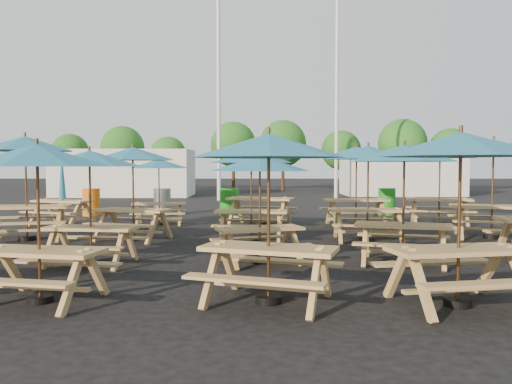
{
  "coord_description": "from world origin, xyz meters",
  "views": [
    {
      "loc": [
        0.05,
        -12.3,
        1.82
      ],
      "look_at": [
        0.0,
        1.5,
        1.1
      ],
      "focal_mm": 35.0,
      "sensor_mm": 36.0,
      "label": 1
    }
  ],
  "objects_px": {
    "picnic_unit_4": "(37,164)",
    "picnic_unit_15": "(356,157)",
    "picnic_unit_9": "(260,169)",
    "waste_bin_3": "(228,202)",
    "picnic_unit_12": "(461,154)",
    "picnic_unit_14": "(368,158)",
    "picnic_unit_11": "(260,153)",
    "picnic_unit_13": "(404,160)",
    "picnic_unit_5": "(90,165)",
    "waste_bin_1": "(162,202)",
    "picnic_unit_3": "(62,194)",
    "picnic_unit_7": "(159,167)",
    "picnic_unit_19": "(440,157)",
    "picnic_unit_2": "(25,149)",
    "waste_bin_0": "(91,202)",
    "picnic_unit_10": "(251,162)",
    "waste_bin_4": "(387,202)",
    "picnic_unit_8": "(269,155)",
    "picnic_unit_18": "(493,152)",
    "picnic_unit_6": "(133,159)",
    "waste_bin_2": "(230,202)"
  },
  "relations": [
    {
      "from": "picnic_unit_4",
      "to": "picnic_unit_15",
      "type": "bearing_deg",
      "value": 66.66
    },
    {
      "from": "picnic_unit_9",
      "to": "waste_bin_3",
      "type": "xyz_separation_m",
      "value": [
        -1.12,
        8.98,
        -1.26
      ]
    },
    {
      "from": "picnic_unit_12",
      "to": "picnic_unit_14",
      "type": "xyz_separation_m",
      "value": [
        0.07,
        5.65,
        0.04
      ]
    },
    {
      "from": "picnic_unit_11",
      "to": "picnic_unit_13",
      "type": "height_order",
      "value": "picnic_unit_11"
    },
    {
      "from": "picnic_unit_11",
      "to": "picnic_unit_5",
      "type": "bearing_deg",
      "value": -101.19
    },
    {
      "from": "picnic_unit_5",
      "to": "waste_bin_1",
      "type": "relative_size",
      "value": 2.13
    },
    {
      "from": "picnic_unit_3",
      "to": "picnic_unit_5",
      "type": "distance_m",
      "value": 6.74
    },
    {
      "from": "picnic_unit_14",
      "to": "picnic_unit_3",
      "type": "bearing_deg",
      "value": 163.24
    },
    {
      "from": "picnic_unit_7",
      "to": "waste_bin_1",
      "type": "height_order",
      "value": "picnic_unit_7"
    },
    {
      "from": "waste_bin_1",
      "to": "picnic_unit_19",
      "type": "bearing_deg",
      "value": -17.8
    },
    {
      "from": "picnic_unit_5",
      "to": "picnic_unit_15",
      "type": "xyz_separation_m",
      "value": [
        6.07,
        6.07,
        0.26
      ]
    },
    {
      "from": "picnic_unit_2",
      "to": "waste_bin_0",
      "type": "relative_size",
      "value": 2.78
    },
    {
      "from": "picnic_unit_7",
      "to": "picnic_unit_14",
      "type": "relative_size",
      "value": 0.89
    },
    {
      "from": "picnic_unit_19",
      "to": "waste_bin_0",
      "type": "xyz_separation_m",
      "value": [
        -11.72,
        2.73,
        -1.6
      ]
    },
    {
      "from": "picnic_unit_3",
      "to": "picnic_unit_13",
      "type": "distance_m",
      "value": 10.52
    },
    {
      "from": "picnic_unit_4",
      "to": "picnic_unit_9",
      "type": "height_order",
      "value": "picnic_unit_4"
    },
    {
      "from": "picnic_unit_10",
      "to": "picnic_unit_11",
      "type": "relative_size",
      "value": 0.78
    },
    {
      "from": "picnic_unit_3",
      "to": "waste_bin_4",
      "type": "relative_size",
      "value": 2.34
    },
    {
      "from": "picnic_unit_19",
      "to": "waste_bin_0",
      "type": "relative_size",
      "value": 2.64
    },
    {
      "from": "picnic_unit_8",
      "to": "picnic_unit_18",
      "type": "distance_m",
      "value": 8.24
    },
    {
      "from": "picnic_unit_10",
      "to": "waste_bin_3",
      "type": "relative_size",
      "value": 2.23
    },
    {
      "from": "picnic_unit_15",
      "to": "waste_bin_0",
      "type": "distance_m",
      "value": 9.7
    },
    {
      "from": "picnic_unit_9",
      "to": "picnic_unit_15",
      "type": "distance_m",
      "value": 6.62
    },
    {
      "from": "picnic_unit_9",
      "to": "picnic_unit_19",
      "type": "height_order",
      "value": "picnic_unit_19"
    },
    {
      "from": "picnic_unit_9",
      "to": "picnic_unit_10",
      "type": "xyz_separation_m",
      "value": [
        -0.2,
        2.82,
        0.17
      ]
    },
    {
      "from": "picnic_unit_3",
      "to": "picnic_unit_4",
      "type": "height_order",
      "value": "picnic_unit_3"
    },
    {
      "from": "picnic_unit_3",
      "to": "picnic_unit_14",
      "type": "bearing_deg",
      "value": -1.29
    },
    {
      "from": "picnic_unit_11",
      "to": "picnic_unit_19",
      "type": "bearing_deg",
      "value": 18.29
    },
    {
      "from": "picnic_unit_3",
      "to": "picnic_unit_15",
      "type": "relative_size",
      "value": 0.96
    },
    {
      "from": "picnic_unit_8",
      "to": "waste_bin_1",
      "type": "bearing_deg",
      "value": 125.78
    },
    {
      "from": "picnic_unit_3",
      "to": "picnic_unit_12",
      "type": "relative_size",
      "value": 0.96
    },
    {
      "from": "picnic_unit_3",
      "to": "picnic_unit_13",
      "type": "xyz_separation_m",
      "value": [
        8.66,
        -5.9,
        0.98
      ]
    },
    {
      "from": "picnic_unit_6",
      "to": "picnic_unit_11",
      "type": "relative_size",
      "value": 0.91
    },
    {
      "from": "picnic_unit_18",
      "to": "picnic_unit_11",
      "type": "bearing_deg",
      "value": 170.99
    },
    {
      "from": "picnic_unit_6",
      "to": "waste_bin_4",
      "type": "distance_m",
      "value": 10.16
    },
    {
      "from": "picnic_unit_8",
      "to": "waste_bin_0",
      "type": "distance_m",
      "value": 13.25
    },
    {
      "from": "picnic_unit_6",
      "to": "waste_bin_1",
      "type": "relative_size",
      "value": 2.61
    },
    {
      "from": "picnic_unit_2",
      "to": "picnic_unit_11",
      "type": "height_order",
      "value": "picnic_unit_2"
    },
    {
      "from": "picnic_unit_5",
      "to": "picnic_unit_10",
      "type": "bearing_deg",
      "value": 51.62
    },
    {
      "from": "picnic_unit_3",
      "to": "waste_bin_3",
      "type": "xyz_separation_m",
      "value": [
        4.87,
        3.11,
        -0.46
      ]
    },
    {
      "from": "picnic_unit_5",
      "to": "picnic_unit_11",
      "type": "relative_size",
      "value": 0.74
    },
    {
      "from": "picnic_unit_14",
      "to": "waste_bin_0",
      "type": "xyz_separation_m",
      "value": [
        -8.76,
        6.09,
        -1.52
      ]
    },
    {
      "from": "picnic_unit_3",
      "to": "picnic_unit_7",
      "type": "bearing_deg",
      "value": 21.87
    },
    {
      "from": "picnic_unit_9",
      "to": "picnic_unit_11",
      "type": "xyz_separation_m",
      "value": [
        0.03,
        5.95,
        0.45
      ]
    },
    {
      "from": "picnic_unit_7",
      "to": "picnic_unit_14",
      "type": "bearing_deg",
      "value": -36.31
    },
    {
      "from": "picnic_unit_4",
      "to": "picnic_unit_10",
      "type": "height_order",
      "value": "picnic_unit_10"
    },
    {
      "from": "picnic_unit_13",
      "to": "picnic_unit_15",
      "type": "distance_m",
      "value": 5.95
    },
    {
      "from": "picnic_unit_8",
      "to": "waste_bin_2",
      "type": "height_order",
      "value": "picnic_unit_8"
    },
    {
      "from": "picnic_unit_5",
      "to": "picnic_unit_19",
      "type": "height_order",
      "value": "picnic_unit_19"
    },
    {
      "from": "picnic_unit_13",
      "to": "picnic_unit_18",
      "type": "distance_m",
      "value": 4.53
    }
  ]
}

